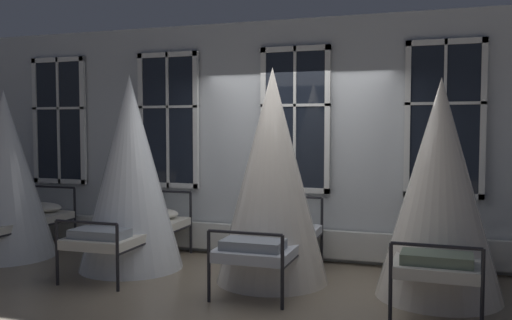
# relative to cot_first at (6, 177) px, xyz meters

# --- Properties ---
(ground) EXTENTS (22.67, 22.67, 0.00)m
(ground) POSITION_rel_cot_first_xyz_m (3.78, -0.13, -1.10)
(ground) COLOR gray
(back_wall_with_windows) EXTENTS (12.33, 0.10, 3.20)m
(back_wall_with_windows) POSITION_rel_cot_first_xyz_m (3.78, 1.19, 0.50)
(back_wall_with_windows) COLOR silver
(back_wall_with_windows) RESTS_ON ground
(window_bank) EXTENTS (8.43, 0.10, 2.77)m
(window_bank) POSITION_rel_cot_first_xyz_m (3.78, 1.07, -0.03)
(window_bank) COLOR black
(window_bank) RESTS_ON ground
(cot_first) EXTENTS (1.29, 1.95, 2.28)m
(cot_first) POSITION_rel_cot_first_xyz_m (0.00, 0.00, 0.00)
(cot_first) COLOR black
(cot_first) RESTS_ON ground
(cot_second) EXTENTS (1.29, 1.95, 2.43)m
(cot_second) POSITION_rel_cot_first_xyz_m (1.93, 0.03, 0.08)
(cot_second) COLOR black
(cot_second) RESTS_ON ground
(cot_third) EXTENTS (1.29, 1.94, 2.45)m
(cot_third) POSITION_rel_cot_first_xyz_m (3.79, 0.03, 0.09)
(cot_third) COLOR black
(cot_third) RESTS_ON ground
(cot_fourth) EXTENTS (1.29, 1.95, 2.29)m
(cot_fourth) POSITION_rel_cot_first_xyz_m (5.62, 0.00, 0.01)
(cot_fourth) COLOR black
(cot_fourth) RESTS_ON ground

